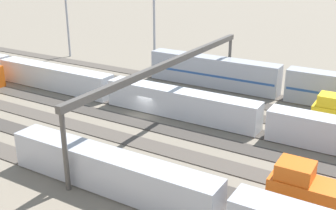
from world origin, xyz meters
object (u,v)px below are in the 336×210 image
object	(u,v)px
train_on_track_7	(226,209)
train_on_track_0	(283,83)
train_on_track_6	(325,202)
signal_gantry	(171,68)
train_on_track_3	(180,103)

from	to	relation	value
train_on_track_7	train_on_track_0	distance (m)	35.45
train_on_track_6	signal_gantry	size ratio (longest dim) A/B	0.25
train_on_track_7	train_on_track_6	xyz separation A→B (m)	(-6.78, -5.00, 0.14)
train_on_track_6	signal_gantry	bearing A→B (deg)	-29.12
train_on_track_6	train_on_track_3	bearing A→B (deg)	-33.80
train_on_track_6	train_on_track_7	bearing A→B (deg)	36.39
train_on_track_0	train_on_track_3	xyz separation A→B (m)	(10.01, 15.00, -0.58)
train_on_track_3	train_on_track_6	bearing A→B (deg)	146.20
train_on_track_7	signal_gantry	xyz separation A→B (m)	(15.66, -17.50, 5.71)
train_on_track_7	train_on_track_0	xyz separation A→B (m)	(5.62, -35.00, 0.58)
train_on_track_7	train_on_track_3	world-z (taller)	same
train_on_track_6	train_on_track_3	xyz separation A→B (m)	(22.41, -15.00, -0.14)
train_on_track_7	train_on_track_6	distance (m)	8.43
train_on_track_3	signal_gantry	bearing A→B (deg)	89.19
signal_gantry	train_on_track_0	bearing A→B (deg)	-119.86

